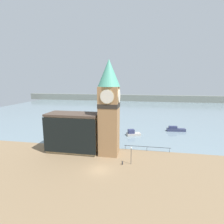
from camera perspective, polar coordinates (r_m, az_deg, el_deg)
name	(u,v)px	position (r m, az deg, el deg)	size (l,w,h in m)	color
ground_plane	(99,170)	(34.63, -4.13, -18.26)	(160.00, 160.00, 0.00)	#846B4C
water	(129,109)	(101.88, 5.72, 0.95)	(160.00, 120.00, 0.00)	gray
far_shoreline	(133,98)	(141.14, 7.03, 4.57)	(180.00, 3.00, 5.00)	gray
pier_railing	(147,147)	(42.94, 11.34, -11.18)	(10.89, 0.08, 1.09)	#232328
clock_tower	(109,106)	(38.04, -0.97, 2.12)	(4.80, 4.80, 20.96)	#9E754C
pier_building	(73,132)	(42.08, -12.50, -6.47)	(12.13, 5.59, 9.09)	tan
boat_near	(133,133)	(53.90, 6.76, -6.88)	(4.68, 3.37, 1.84)	#B7B2A8
boat_far	(175,129)	(61.37, 20.00, -5.33)	(6.02, 1.95, 1.71)	#333856
mooring_bollard_near	(122,163)	(36.26, 3.42, -16.25)	(0.27, 0.27, 0.64)	#2D2D33
lamp_post	(131,152)	(35.70, 6.27, -12.90)	(0.32, 0.32, 3.54)	#2D2D33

